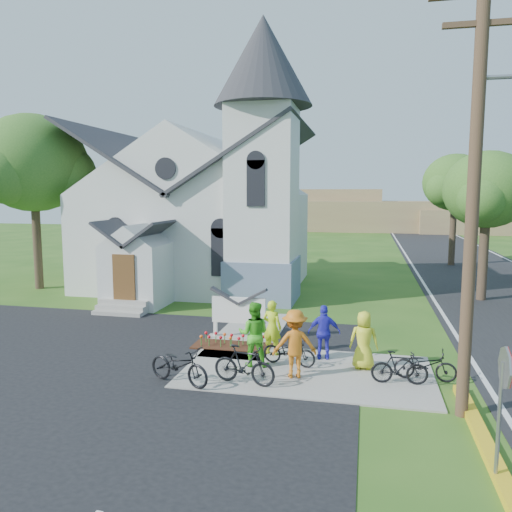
% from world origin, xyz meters
% --- Properties ---
extents(ground, '(120.00, 120.00, 0.00)m').
position_xyz_m(ground, '(0.00, 0.00, 0.00)').
color(ground, '#295418').
rests_on(ground, ground).
extents(road, '(8.00, 90.00, 0.02)m').
position_xyz_m(road, '(10.00, 15.00, 0.01)').
color(road, black).
rests_on(road, ground).
extents(sidewalk, '(7.00, 4.00, 0.05)m').
position_xyz_m(sidewalk, '(1.50, 0.50, 0.03)').
color(sidewalk, gray).
rests_on(sidewalk, ground).
extents(church, '(12.35, 12.00, 13.00)m').
position_xyz_m(church, '(-5.48, 12.48, 5.25)').
color(church, silver).
rests_on(church, ground).
extents(church_sign, '(2.20, 0.40, 1.70)m').
position_xyz_m(church_sign, '(-1.20, 3.20, 1.03)').
color(church_sign, gray).
rests_on(church_sign, ground).
extents(flower_bed, '(2.60, 1.10, 0.07)m').
position_xyz_m(flower_bed, '(-1.20, 2.30, 0.04)').
color(flower_bed, '#3A1C10').
rests_on(flower_bed, ground).
extents(utility_pole, '(3.45, 0.28, 10.00)m').
position_xyz_m(utility_pole, '(5.36, -1.50, 5.40)').
color(utility_pole, '#4A3325').
rests_on(utility_pole, ground).
extents(stop_sign, '(0.11, 0.76, 2.48)m').
position_xyz_m(stop_sign, '(5.43, -4.20, 1.78)').
color(stop_sign, gray).
rests_on(stop_sign, ground).
extents(tree_lot_corner, '(5.60, 5.60, 9.15)m').
position_xyz_m(tree_lot_corner, '(-14.00, 10.00, 6.60)').
color(tree_lot_corner, '#37251E').
rests_on(tree_lot_corner, ground).
extents(tree_road_near, '(4.00, 4.00, 7.05)m').
position_xyz_m(tree_road_near, '(8.50, 12.00, 5.21)').
color(tree_road_near, '#37251E').
rests_on(tree_road_near, ground).
extents(tree_road_mid, '(4.40, 4.40, 7.80)m').
position_xyz_m(tree_road_mid, '(9.00, 24.00, 5.78)').
color(tree_road_mid, '#37251E').
rests_on(tree_road_mid, ground).
extents(distant_hills, '(61.00, 10.00, 5.60)m').
position_xyz_m(distant_hills, '(3.36, 56.33, 2.17)').
color(distant_hills, '#866A4B').
rests_on(distant_hills, ground).
extents(cyclist_0, '(0.72, 0.57, 1.72)m').
position_xyz_m(cyclist_0, '(0.25, 1.75, 0.91)').
color(cyclist_0, '#BEDF1A').
rests_on(cyclist_0, sidewalk).
extents(bike_0, '(2.06, 1.32, 1.02)m').
position_xyz_m(bike_0, '(-1.70, -1.20, 0.56)').
color(bike_0, black).
rests_on(bike_0, sidewalk).
extents(cyclist_1, '(0.98, 0.79, 1.90)m').
position_xyz_m(cyclist_1, '(-0.08, 0.62, 1.00)').
color(cyclist_1, green).
rests_on(cyclist_1, sidewalk).
extents(bike_1, '(1.80, 0.80, 1.05)m').
position_xyz_m(bike_1, '(-0.01, -0.86, 0.57)').
color(bike_1, black).
rests_on(bike_1, sidewalk).
extents(cyclist_2, '(1.02, 0.52, 1.67)m').
position_xyz_m(cyclist_2, '(1.88, 1.63, 0.89)').
color(cyclist_2, '#2C29CF').
rests_on(cyclist_2, sidewalk).
extents(bike_2, '(1.70, 0.87, 0.85)m').
position_xyz_m(bike_2, '(0.93, 0.85, 0.47)').
color(bike_2, black).
rests_on(bike_2, sidewalk).
extents(cyclist_3, '(1.36, 1.00, 1.88)m').
position_xyz_m(cyclist_3, '(1.21, -0.04, 0.99)').
color(cyclist_3, '#CC6916').
rests_on(cyclist_3, sidewalk).
extents(bike_3, '(1.50, 0.50, 0.89)m').
position_xyz_m(bike_3, '(4.01, 0.04, 0.50)').
color(bike_3, black).
rests_on(bike_3, sidewalk).
extents(cyclist_4, '(0.85, 0.58, 1.69)m').
position_xyz_m(cyclist_4, '(3.06, 1.04, 0.89)').
color(cyclist_4, yellow).
rests_on(cyclist_4, sidewalk).
extents(bike_4, '(1.68, 0.72, 0.86)m').
position_xyz_m(bike_4, '(4.70, 0.47, 0.48)').
color(bike_4, black).
rests_on(bike_4, sidewalk).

